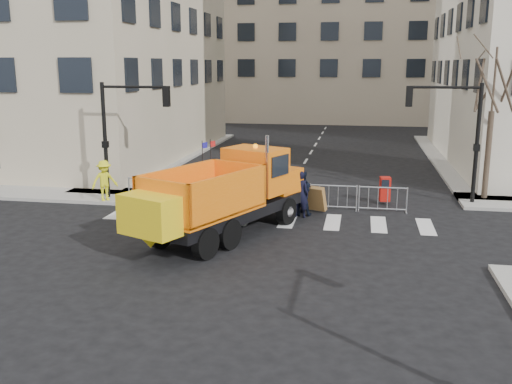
% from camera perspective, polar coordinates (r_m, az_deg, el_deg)
% --- Properties ---
extents(ground, '(120.00, 120.00, 0.00)m').
position_cam_1_polar(ground, '(18.12, -1.22, -7.28)').
color(ground, black).
rests_on(ground, ground).
extents(sidewalk_back, '(64.00, 5.00, 0.15)m').
position_cam_1_polar(sidewalk_back, '(26.14, 2.54, -0.86)').
color(sidewalk_back, gray).
rests_on(sidewalk_back, ground).
extents(building_far, '(30.00, 18.00, 24.00)m').
position_cam_1_polar(building_far, '(69.01, 7.90, 17.38)').
color(building_far, tan).
rests_on(building_far, ground).
extents(traffic_light_left, '(0.18, 0.18, 5.40)m').
position_cam_1_polar(traffic_light_left, '(26.98, -14.84, 4.83)').
color(traffic_light_left, black).
rests_on(traffic_light_left, ground).
extents(traffic_light_right, '(0.18, 0.18, 5.40)m').
position_cam_1_polar(traffic_light_right, '(26.89, 21.21, 4.37)').
color(traffic_light_right, black).
rests_on(traffic_light_right, ground).
extents(crowd_barriers, '(12.60, 0.60, 1.10)m').
position_cam_1_polar(crowd_barriers, '(25.28, 0.59, -0.21)').
color(crowd_barriers, '#9EA0A5').
rests_on(crowd_barriers, ground).
extents(street_tree, '(3.00, 3.00, 7.50)m').
position_cam_1_polar(street_tree, '(27.88, 22.44, 6.71)').
color(street_tree, '#382B21').
rests_on(street_tree, ground).
extents(plow_truck, '(6.11, 9.64, 3.66)m').
position_cam_1_polar(plow_truck, '(20.58, -3.29, -0.14)').
color(plow_truck, black).
rests_on(plow_truck, ground).
extents(cop_a, '(0.74, 0.50, 1.96)m').
position_cam_1_polar(cop_a, '(23.42, 4.41, -0.21)').
color(cop_a, black).
rests_on(cop_a, ground).
extents(cop_b, '(1.00, 0.82, 1.89)m').
position_cam_1_polar(cop_b, '(23.74, 4.53, -0.11)').
color(cop_b, black).
rests_on(cop_b, ground).
extents(cop_c, '(1.17, 0.90, 1.85)m').
position_cam_1_polar(cop_c, '(24.00, 4.52, -0.02)').
color(cop_c, black).
rests_on(cop_c, ground).
extents(worker, '(1.32, 1.31, 1.83)m').
position_cam_1_polar(worker, '(26.54, -14.92, 1.12)').
color(worker, yellow).
rests_on(worker, sidewalk_back).
extents(newspaper_box, '(0.51, 0.47, 1.10)m').
position_cam_1_polar(newspaper_box, '(26.25, 12.77, 0.29)').
color(newspaper_box, '#B0140D').
rests_on(newspaper_box, sidewalk_back).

